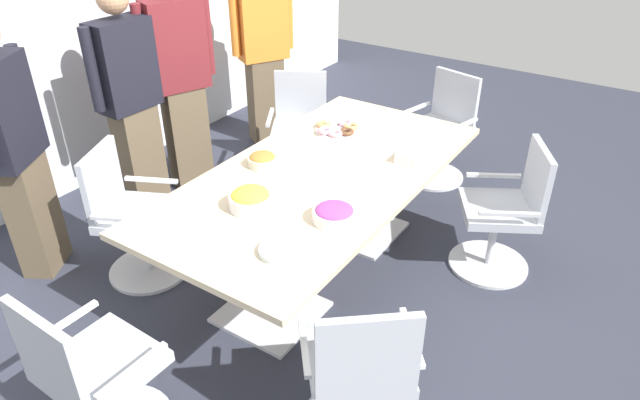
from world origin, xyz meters
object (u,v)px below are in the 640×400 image
(conference_table, at_px, (320,190))
(office_chair_1, at_px, (133,221))
(office_chair_2, at_px, (94,381))
(snack_bowl_pretzels, at_px, (262,160))
(person_standing_2, at_px, (180,77))
(office_chair_3, at_px, (359,377))
(office_chair_4, at_px, (505,217))
(person_standing_1, at_px, (130,98))
(person_standing_3, at_px, (264,50))
(office_chair_0, at_px, (300,134))
(plate_stack, at_px, (282,250))
(donut_platter, at_px, (337,128))
(office_chair_5, at_px, (441,134))
(napkin_pile, at_px, (409,158))
(snack_bowl_candy_mix, at_px, (334,213))
(snack_bowl_chips_yellow, at_px, (251,199))
(person_standing_0, at_px, (14,149))

(conference_table, relative_size, office_chair_1, 2.64)
(office_chair_2, relative_size, snack_bowl_pretzels, 4.89)
(person_standing_2, bearing_deg, office_chair_3, 81.36)
(office_chair_4, bearing_deg, office_chair_1, 94.79)
(person_standing_1, bearing_deg, person_standing_3, 179.62)
(conference_table, height_order, office_chair_2, office_chair_2)
(office_chair_0, height_order, plate_stack, office_chair_0)
(plate_stack, bearing_deg, office_chair_2, 154.85)
(person_standing_1, bearing_deg, office_chair_3, 71.15)
(snack_bowl_pretzels, distance_m, donut_platter, 0.73)
(donut_platter, bearing_deg, person_standing_1, 114.14)
(office_chair_5, relative_size, person_standing_1, 0.52)
(napkin_pile, bearing_deg, person_standing_1, 102.92)
(person_standing_3, relative_size, snack_bowl_pretzels, 9.29)
(office_chair_3, relative_size, snack_bowl_pretzels, 4.89)
(office_chair_1, distance_m, napkin_pile, 1.84)
(person_standing_3, bearing_deg, snack_bowl_candy_mix, 75.10)
(snack_bowl_chips_yellow, distance_m, napkin_pile, 1.11)
(person_standing_3, relative_size, snack_bowl_chips_yellow, 7.11)
(office_chair_3, height_order, person_standing_0, person_standing_0)
(office_chair_3, distance_m, person_standing_0, 2.53)
(snack_bowl_candy_mix, distance_m, plate_stack, 0.40)
(office_chair_1, height_order, snack_bowl_chips_yellow, office_chair_1)
(napkin_pile, bearing_deg, person_standing_2, 90.94)
(office_chair_0, height_order, office_chair_3, same)
(snack_bowl_chips_yellow, relative_size, plate_stack, 1.05)
(office_chair_5, bearing_deg, napkin_pile, 116.43)
(office_chair_0, xyz_separation_m, donut_platter, (-0.42, -0.63, 0.37))
(person_standing_0, xyz_separation_m, plate_stack, (0.20, -1.91, -0.13))
(conference_table, relative_size, napkin_pile, 17.09)
(person_standing_0, xyz_separation_m, napkin_pile, (1.45, -2.00, -0.11))
(office_chair_0, bearing_deg, office_chair_5, -177.19)
(person_standing_3, bearing_deg, donut_platter, 85.91)
(snack_bowl_pretzels, bearing_deg, person_standing_2, 66.92)
(office_chair_5, relative_size, snack_bowl_chips_yellow, 3.75)
(office_chair_0, relative_size, person_standing_0, 0.53)
(office_chair_3, bearing_deg, office_chair_0, 91.16)
(person_standing_3, relative_size, snack_bowl_candy_mix, 7.29)
(office_chair_0, xyz_separation_m, office_chair_5, (0.68, -1.00, 0.00))
(office_chair_5, relative_size, person_standing_3, 0.53)
(office_chair_5, xyz_separation_m, snack_bowl_pretzels, (-1.82, 0.48, 0.39))
(office_chair_2, distance_m, napkin_pile, 2.22)
(snack_bowl_pretzels, bearing_deg, person_standing_3, 37.93)
(plate_stack, bearing_deg, conference_table, 20.65)
(snack_bowl_candy_mix, bearing_deg, office_chair_3, -139.14)
(conference_table, bearing_deg, plate_stack, -159.35)
(office_chair_5, distance_m, napkin_pile, 1.34)
(office_chair_3, bearing_deg, snack_bowl_candy_mix, 91.08)
(person_standing_1, bearing_deg, napkin_pile, 104.92)
(office_chair_2, height_order, person_standing_3, person_standing_3)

